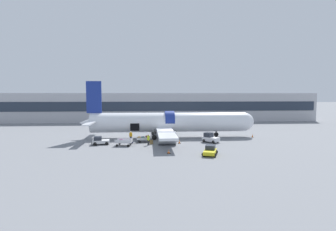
{
  "coord_description": "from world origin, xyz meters",
  "views": [
    {
      "loc": [
        -4.07,
        -46.0,
        8.35
      ],
      "look_at": [
        -0.27,
        2.8,
        4.51
      ],
      "focal_mm": 28.0,
      "sensor_mm": 36.0,
      "label": 1
    }
  ],
  "objects_px": {
    "ground_crew_loader_b": "(167,136)",
    "ground_crew_supervisor": "(131,136)",
    "baggage_tug_lead": "(210,138)",
    "ground_crew_loader_a": "(148,140)",
    "airplane": "(167,123)",
    "baggage_cart_loading": "(144,139)",
    "baggage_tug_mid": "(100,141)",
    "suitcase_on_tarmac_spare": "(131,142)",
    "suitcase_on_tarmac_upright": "(151,142)",
    "baggage_cart_queued": "(124,142)",
    "baggage_tug_rear": "(210,151)",
    "ground_crew_driver": "(164,136)"
  },
  "relations": [
    {
      "from": "baggage_tug_mid",
      "to": "ground_crew_loader_b",
      "type": "relative_size",
      "value": 1.87
    },
    {
      "from": "baggage_cart_loading",
      "to": "suitcase_on_tarmac_spare",
      "type": "distance_m",
      "value": 2.42
    },
    {
      "from": "airplane",
      "to": "suitcase_on_tarmac_upright",
      "type": "relative_size",
      "value": 41.27
    },
    {
      "from": "airplane",
      "to": "ground_crew_driver",
      "type": "height_order",
      "value": "airplane"
    },
    {
      "from": "baggage_tug_lead",
      "to": "baggage_cart_queued",
      "type": "distance_m",
      "value": 14.96
    },
    {
      "from": "ground_crew_supervisor",
      "to": "suitcase_on_tarmac_spare",
      "type": "distance_m",
      "value": 2.09
    },
    {
      "from": "baggage_tug_mid",
      "to": "ground_crew_supervisor",
      "type": "height_order",
      "value": "ground_crew_supervisor"
    },
    {
      "from": "baggage_tug_lead",
      "to": "suitcase_on_tarmac_upright",
      "type": "xyz_separation_m",
      "value": [
        -10.39,
        -1.0,
        -0.36
      ]
    },
    {
      "from": "baggage_tug_rear",
      "to": "suitcase_on_tarmac_spare",
      "type": "relative_size",
      "value": 6.04
    },
    {
      "from": "baggage_tug_rear",
      "to": "ground_crew_loader_a",
      "type": "bearing_deg",
      "value": 137.74
    },
    {
      "from": "ground_crew_loader_b",
      "to": "ground_crew_supervisor",
      "type": "height_order",
      "value": "ground_crew_supervisor"
    },
    {
      "from": "baggage_tug_mid",
      "to": "suitcase_on_tarmac_spare",
      "type": "bearing_deg",
      "value": 9.4
    },
    {
      "from": "baggage_tug_mid",
      "to": "baggage_tug_rear",
      "type": "distance_m",
      "value": 19.01
    },
    {
      "from": "baggage_tug_rear",
      "to": "suitcase_on_tarmac_spare",
      "type": "bearing_deg",
      "value": 139.28
    },
    {
      "from": "baggage_tug_rear",
      "to": "ground_crew_driver",
      "type": "xyz_separation_m",
      "value": [
        -5.82,
        10.98,
        0.36
      ]
    },
    {
      "from": "ground_crew_driver",
      "to": "ground_crew_supervisor",
      "type": "relative_size",
      "value": 0.99
    },
    {
      "from": "ground_crew_driver",
      "to": "suitcase_on_tarmac_spare",
      "type": "height_order",
      "value": "ground_crew_driver"
    },
    {
      "from": "baggage_tug_rear",
      "to": "baggage_cart_loading",
      "type": "height_order",
      "value": "baggage_tug_rear"
    },
    {
      "from": "airplane",
      "to": "baggage_cart_queued",
      "type": "xyz_separation_m",
      "value": [
        -7.65,
        -7.82,
        -2.36
      ]
    },
    {
      "from": "ground_crew_supervisor",
      "to": "suitcase_on_tarmac_upright",
      "type": "xyz_separation_m",
      "value": [
        3.67,
        -3.3,
        -0.59
      ]
    },
    {
      "from": "baggage_cart_loading",
      "to": "ground_crew_supervisor",
      "type": "distance_m",
      "value": 2.7
    },
    {
      "from": "baggage_tug_rear",
      "to": "ground_crew_supervisor",
      "type": "relative_size",
      "value": 1.96
    },
    {
      "from": "baggage_tug_lead",
      "to": "ground_crew_loader_a",
      "type": "bearing_deg",
      "value": -170.58
    },
    {
      "from": "baggage_tug_mid",
      "to": "ground_crew_supervisor",
      "type": "xyz_separation_m",
      "value": [
        4.98,
        2.82,
        0.36
      ]
    },
    {
      "from": "ground_crew_loader_b",
      "to": "suitcase_on_tarmac_spare",
      "type": "height_order",
      "value": "ground_crew_loader_b"
    },
    {
      "from": "baggage_tug_mid",
      "to": "ground_crew_driver",
      "type": "relative_size",
      "value": 1.73
    },
    {
      "from": "airplane",
      "to": "baggage_tug_mid",
      "type": "height_order",
      "value": "airplane"
    },
    {
      "from": "ground_crew_supervisor",
      "to": "suitcase_on_tarmac_spare",
      "type": "relative_size",
      "value": 3.08
    },
    {
      "from": "baggage_cart_queued",
      "to": "ground_crew_loader_a",
      "type": "xyz_separation_m",
      "value": [
        3.95,
        0.11,
        0.4
      ]
    },
    {
      "from": "baggage_cart_loading",
      "to": "baggage_cart_queued",
      "type": "xyz_separation_m",
      "value": [
        -3.22,
        -3.15,
        0.04
      ]
    },
    {
      "from": "ground_crew_loader_a",
      "to": "airplane",
      "type": "bearing_deg",
      "value": 64.41
    },
    {
      "from": "ground_crew_loader_a",
      "to": "baggage_tug_rear",
      "type": "bearing_deg",
      "value": -42.26
    },
    {
      "from": "suitcase_on_tarmac_upright",
      "to": "suitcase_on_tarmac_spare",
      "type": "height_order",
      "value": "suitcase_on_tarmac_upright"
    },
    {
      "from": "baggage_tug_lead",
      "to": "baggage_cart_queued",
      "type": "bearing_deg",
      "value": -172.66
    },
    {
      "from": "baggage_cart_loading",
      "to": "suitcase_on_tarmac_spare",
      "type": "xyz_separation_m",
      "value": [
        -2.24,
        -0.89,
        -0.27
      ]
    },
    {
      "from": "baggage_tug_mid",
      "to": "ground_crew_loader_b",
      "type": "height_order",
      "value": "ground_crew_loader_b"
    },
    {
      "from": "ground_crew_loader_b",
      "to": "airplane",
      "type": "bearing_deg",
      "value": 86.24
    },
    {
      "from": "baggage_tug_mid",
      "to": "baggage_cart_loading",
      "type": "bearing_deg",
      "value": 13.29
    },
    {
      "from": "airplane",
      "to": "ground_crew_loader_b",
      "type": "bearing_deg",
      "value": -93.76
    },
    {
      "from": "baggage_cart_loading",
      "to": "ground_crew_loader_a",
      "type": "distance_m",
      "value": 3.16
    },
    {
      "from": "airplane",
      "to": "ground_crew_driver",
      "type": "xyz_separation_m",
      "value": [
        -0.96,
        -4.52,
        -1.96
      ]
    },
    {
      "from": "ground_crew_supervisor",
      "to": "ground_crew_loader_b",
      "type": "bearing_deg",
      "value": -2.15
    },
    {
      "from": "baggage_tug_lead",
      "to": "suitcase_on_tarmac_upright",
      "type": "bearing_deg",
      "value": -174.48
    },
    {
      "from": "ground_crew_loader_b",
      "to": "ground_crew_driver",
      "type": "distance_m",
      "value": 0.96
    },
    {
      "from": "baggage_tug_lead",
      "to": "baggage_cart_loading",
      "type": "distance_m",
      "value": 11.69
    },
    {
      "from": "ground_crew_driver",
      "to": "baggage_tug_lead",
      "type": "bearing_deg",
      "value": -9.7
    },
    {
      "from": "baggage_tug_mid",
      "to": "baggage_cart_loading",
      "type": "relative_size",
      "value": 0.89
    },
    {
      "from": "ground_crew_loader_a",
      "to": "ground_crew_supervisor",
      "type": "height_order",
      "value": "ground_crew_supervisor"
    },
    {
      "from": "baggage_tug_lead",
      "to": "baggage_cart_queued",
      "type": "height_order",
      "value": "baggage_tug_lead"
    },
    {
      "from": "ground_crew_loader_b",
      "to": "baggage_tug_lead",
      "type": "bearing_deg",
      "value": -15.39
    }
  ]
}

